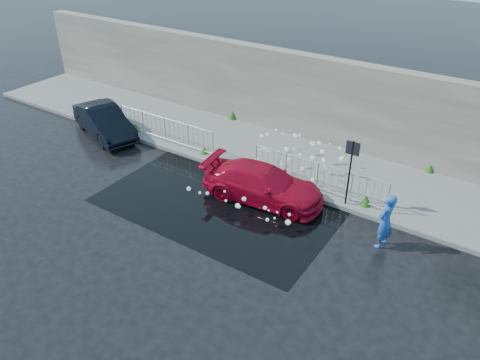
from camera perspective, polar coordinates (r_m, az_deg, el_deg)
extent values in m
plane|color=black|center=(15.76, -6.05, -3.87)|extent=(90.00, 90.00, 0.00)
cube|color=slate|center=(19.23, 3.30, 3.43)|extent=(30.00, 4.00, 0.15)
cube|color=slate|center=(17.74, 0.00, 0.95)|extent=(30.00, 0.25, 0.16)
cube|color=#666156|center=(20.27, 6.69, 10.40)|extent=(30.00, 0.60, 3.50)
cube|color=black|center=(16.15, -2.45, -2.74)|extent=(8.00, 5.00, 0.01)
cylinder|color=black|center=(15.63, 13.15, 0.52)|extent=(0.06, 0.06, 2.50)
cube|color=black|center=(15.16, 13.59, 3.78)|extent=(0.45, 0.04, 0.45)
cylinder|color=silver|center=(21.58, -14.13, 7.54)|extent=(0.05, 0.05, 1.10)
cylinder|color=silver|center=(18.46, -3.29, 4.36)|extent=(0.05, 0.05, 1.10)
cylinder|color=silver|center=(19.72, -9.24, 7.47)|extent=(5.00, 0.04, 0.04)
cylinder|color=silver|center=(20.11, -9.02, 4.99)|extent=(5.00, 0.04, 0.04)
cylinder|color=silver|center=(17.46, 2.01, 2.74)|extent=(0.05, 0.05, 1.10)
cylinder|color=silver|center=(15.81, 17.59, -2.15)|extent=(0.05, 0.05, 1.10)
cylinder|color=silver|center=(16.21, 9.57, 2.00)|extent=(5.00, 0.04, 0.04)
cylinder|color=silver|center=(16.69, 9.29, -0.85)|extent=(5.00, 0.04, 0.04)
cone|color=#1B5516|center=(21.28, -12.59, 6.30)|extent=(0.40, 0.40, 0.36)
cone|color=#1B5516|center=(18.96, -4.38, 3.66)|extent=(0.36, 0.36, 0.27)
cone|color=#1B5516|center=(17.36, 4.04, 1.19)|extent=(0.44, 0.44, 0.41)
cone|color=#1B5516|center=(16.20, 15.12, -2.43)|extent=(0.38, 0.38, 0.36)
cone|color=#1B5516|center=(22.02, -0.90, 7.97)|extent=(0.42, 0.42, 0.39)
cone|color=#1B5516|center=(18.97, 22.17, 1.36)|extent=(0.34, 0.34, 0.31)
sphere|color=white|center=(17.47, 7.34, 3.05)|extent=(0.11, 0.11, 0.11)
sphere|color=white|center=(17.13, 3.40, 0.52)|extent=(0.13, 0.13, 0.13)
sphere|color=white|center=(17.43, 10.15, 2.39)|extent=(0.16, 0.16, 0.16)
sphere|color=white|center=(17.31, 4.99, 1.90)|extent=(0.10, 0.10, 0.10)
sphere|color=white|center=(18.06, 8.82, 4.41)|extent=(0.18, 0.18, 0.18)
sphere|color=white|center=(17.99, 12.06, 3.83)|extent=(0.13, 0.13, 0.13)
sphere|color=white|center=(17.59, 2.09, 2.47)|extent=(0.16, 0.16, 0.16)
sphere|color=white|center=(17.43, 12.19, 2.50)|extent=(0.15, 0.15, 0.15)
sphere|color=white|center=(17.46, 5.04, 2.16)|extent=(0.09, 0.09, 0.09)
sphere|color=white|center=(18.15, 2.89, 3.83)|extent=(0.17, 0.17, 0.17)
sphere|color=white|center=(17.09, 3.93, 0.67)|extent=(0.12, 0.12, 0.12)
sphere|color=white|center=(17.21, 12.37, 2.71)|extent=(0.11, 0.11, 0.11)
sphere|color=white|center=(17.67, 5.68, 3.75)|extent=(0.18, 0.18, 0.18)
sphere|color=white|center=(16.96, 7.94, 1.49)|extent=(0.08, 0.08, 0.08)
sphere|color=white|center=(16.62, 8.59, -0.46)|extent=(0.14, 0.14, 0.14)
sphere|color=white|center=(18.65, 7.25, 5.41)|extent=(0.13, 0.13, 0.13)
sphere|color=white|center=(17.73, 1.66, 2.35)|extent=(0.08, 0.08, 0.08)
sphere|color=white|center=(18.82, 3.35, 5.59)|extent=(0.13, 0.13, 0.13)
sphere|color=white|center=(17.84, 3.49, 3.51)|extent=(0.13, 0.13, 0.13)
sphere|color=white|center=(18.11, 9.61, 4.47)|extent=(0.15, 0.15, 0.15)
sphere|color=white|center=(17.17, 10.23, 1.60)|extent=(0.09, 0.09, 0.09)
sphere|color=white|center=(17.04, 3.63, 0.30)|extent=(0.13, 0.13, 0.13)
sphere|color=white|center=(17.05, 10.41, 1.35)|extent=(0.07, 0.07, 0.07)
sphere|color=white|center=(17.87, 2.38, 3.65)|extent=(0.07, 0.07, 0.07)
sphere|color=white|center=(17.06, 5.79, 0.81)|extent=(0.11, 0.11, 0.11)
sphere|color=white|center=(16.89, 6.01, 0.00)|extent=(0.15, 0.15, 0.15)
sphere|color=white|center=(18.66, 6.67, 5.41)|extent=(0.17, 0.17, 0.17)
sphere|color=white|center=(17.42, 8.80, 2.72)|extent=(0.17, 0.17, 0.17)
sphere|color=white|center=(16.67, 8.09, -1.14)|extent=(0.09, 0.09, 0.09)
sphere|color=white|center=(17.91, 6.59, 3.79)|extent=(0.09, 0.09, 0.09)
sphere|color=white|center=(18.14, 10.90, 4.36)|extent=(0.07, 0.07, 0.07)
sphere|color=white|center=(17.70, 3.44, 2.81)|extent=(0.06, 0.06, 0.06)
sphere|color=white|center=(17.43, 9.99, 3.46)|extent=(0.14, 0.14, 0.14)
sphere|color=white|center=(17.08, 7.56, 1.37)|extent=(0.14, 0.14, 0.14)
sphere|color=white|center=(19.06, 4.42, 6.11)|extent=(0.09, 0.09, 0.09)
sphere|color=white|center=(17.29, 1.76, 1.15)|extent=(0.10, 0.10, 0.10)
sphere|color=white|center=(16.82, 8.81, 0.03)|extent=(0.16, 0.16, 0.16)
sphere|color=white|center=(18.44, 5.28, 5.65)|extent=(0.10, 0.10, 0.10)
sphere|color=white|center=(17.60, 5.96, 2.54)|extent=(0.11, 0.11, 0.11)
sphere|color=white|center=(17.68, 1.95, 2.55)|extent=(0.07, 0.07, 0.07)
sphere|color=white|center=(18.76, 2.63, 5.41)|extent=(0.15, 0.15, 0.15)
sphere|color=white|center=(14.75, -3.99, -1.64)|extent=(0.12, 0.12, 0.12)
sphere|color=white|center=(13.97, 4.55, -3.95)|extent=(0.07, 0.07, 0.07)
sphere|color=white|center=(14.20, -0.16, -3.25)|extent=(0.12, 0.12, 0.12)
sphere|color=white|center=(14.39, 6.01, -5.16)|extent=(0.12, 0.12, 0.12)
sphere|color=white|center=(14.70, 6.03, -4.19)|extent=(0.10, 0.10, 0.10)
sphere|color=white|center=(14.91, -6.26, -1.05)|extent=(0.14, 0.14, 0.14)
sphere|color=white|center=(13.61, 3.35, -4.85)|extent=(0.10, 0.10, 0.10)
sphere|color=white|center=(15.30, -0.30, -3.14)|extent=(0.17, 0.17, 0.17)
sphere|color=white|center=(13.76, 4.24, -4.66)|extent=(0.07, 0.07, 0.07)
sphere|color=white|center=(14.70, 3.07, -3.41)|extent=(0.13, 0.13, 0.13)
sphere|color=white|center=(14.48, 3.51, -3.73)|extent=(0.06, 0.06, 0.06)
sphere|color=white|center=(15.30, -4.92, -1.55)|extent=(0.09, 0.09, 0.09)
sphere|color=white|center=(14.53, 0.49, -2.32)|extent=(0.14, 0.14, 0.14)
sphere|color=white|center=(15.29, -1.88, -1.40)|extent=(0.08, 0.08, 0.08)
sphere|color=white|center=(14.26, -1.73, -2.55)|extent=(0.08, 0.08, 0.08)
sphere|color=white|center=(14.70, 5.85, -5.15)|extent=(0.18, 0.18, 0.18)
imported|color=#AE0622|center=(16.00, 2.85, -0.49)|extent=(4.41, 2.19, 1.23)
imported|color=black|center=(21.39, -16.23, 6.90)|extent=(4.25, 2.67, 1.32)
imported|color=blue|center=(14.36, 17.30, -4.81)|extent=(0.56, 0.73, 1.80)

